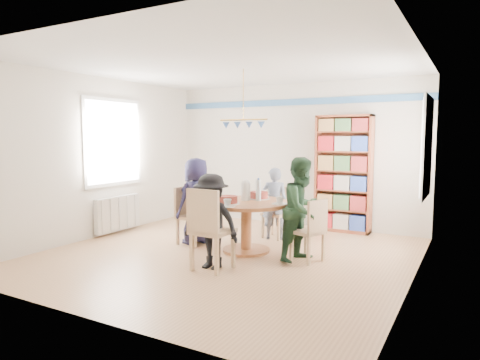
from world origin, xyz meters
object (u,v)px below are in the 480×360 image
Objects in this scene: radiator at (118,213)px; chair_right at (312,228)px; person_near at (211,221)px; dining_table at (246,214)px; bookshelf at (343,175)px; chair_near at (209,226)px; person_far at (274,203)px; person_left at (196,201)px; person_right at (302,209)px; chair_left at (188,212)px; chair_far at (278,209)px.

radiator is 1.16× the size of chair_right.
chair_right is at bearing 41.66° from person_near.
bookshelf reaches higher than dining_table.
chair_right is 2.17m from bookshelf.
chair_near is at bearing -88.23° from dining_table.
radiator is 0.84× the size of person_far.
dining_table is 1.04m from chair_right.
bookshelf is (0.88, 2.98, 0.41)m from person_near.
radiator is 1.69m from person_left.
person_near is 0.59× the size of bookshelf.
chair_left is at bearing 105.36° from person_right.
radiator is 2.83m from chair_far.
radiator is at bearing -69.82° from person_left.
bookshelf reaches higher than person_left.
chair_right is 1.96m from person_left.
person_right reaches higher than chair_far.
chair_near is 1.96m from person_far.
dining_table is (2.57, 0.01, 0.21)m from radiator.
bookshelf reaches higher than person_near.
person_far reaches higher than chair_right.
chair_far is 0.21m from person_far.
person_near is (-1.03, -0.89, 0.14)m from chair_right.
person_right is 2.10m from bookshelf.
person_left is 1.11× the size of person_near.
person_right is at bearing 106.11° from person_left.
radiator is at bearing 105.67° from person_right.
person_near is (-0.89, -0.91, -0.10)m from person_right.
radiator is 0.81× the size of person_near.
person_far is at bearing 135.93° from chair_right.
chair_near is 0.77× the size of person_left.
chair_right is 0.60× the size of person_right.
chair_far is 2.13m from chair_near.
person_near is at bearing 151.67° from person_right.
chair_left is at bearing -51.76° from person_left.
bookshelf is at bearing 46.68° from chair_left.
chair_left is at bearing -179.41° from dining_table.
bookshelf is (0.84, 3.10, 0.44)m from chair_near.
bookshelf is (-0.16, 2.09, 0.55)m from chair_right.
dining_table is 1.44× the size of chair_left.
chair_left reaches higher than dining_table.
person_left is (1.66, 0.05, 0.33)m from radiator.
person_near reaches higher than chair_far.
chair_left is at bearing 135.91° from chair_near.
person_left reaches higher than chair_near.
chair_left is 0.24m from person_left.
chair_left reaches higher than radiator.
chair_left is 1.96m from person_right.
bookshelf is at bearing 66.74° from dining_table.
person_far reaches higher than chair_far.
bookshelf reaches higher than radiator.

